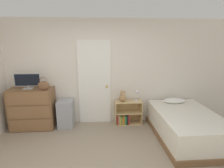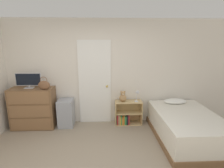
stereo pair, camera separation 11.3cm
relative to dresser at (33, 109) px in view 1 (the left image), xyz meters
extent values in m
cube|color=silver|center=(1.40, 0.27, 0.79)|extent=(10.00, 0.06, 2.55)
cube|color=white|center=(1.46, 0.22, 0.55)|extent=(0.79, 0.04, 2.06)
sphere|color=gold|center=(1.75, 0.18, 0.46)|extent=(0.06, 0.06, 0.06)
cube|color=brown|center=(0.00, 0.00, 0.00)|extent=(0.99, 0.44, 0.97)
cube|color=#89613E|center=(0.00, -0.22, -0.32)|extent=(0.91, 0.01, 0.29)
cube|color=#89613E|center=(0.00, -0.22, 0.00)|extent=(0.91, 0.01, 0.29)
cube|color=#89613E|center=(0.00, -0.22, 0.32)|extent=(0.91, 0.01, 0.29)
cube|color=#B7B7BC|center=(-0.05, 0.02, 0.49)|extent=(0.20, 0.16, 0.01)
cylinder|color=#B7B7BC|center=(-0.05, 0.02, 0.52)|extent=(0.04, 0.04, 0.04)
cube|color=#B7B7BC|center=(-0.05, 0.02, 0.69)|extent=(0.58, 0.02, 0.30)
cube|color=black|center=(-0.05, 0.01, 0.69)|extent=(0.55, 0.01, 0.27)
ellipsoid|color=brown|center=(0.34, -0.14, 0.59)|extent=(0.26, 0.10, 0.20)
torus|color=brown|center=(0.34, -0.14, 0.70)|extent=(0.15, 0.01, 0.15)
cube|color=#999EA8|center=(0.75, 0.03, -0.15)|extent=(0.35, 0.39, 0.66)
cube|color=tan|center=(1.96, 0.07, -0.19)|extent=(0.02, 0.30, 0.59)
cube|color=tan|center=(2.60, 0.07, -0.19)|extent=(0.02, 0.30, 0.59)
cube|color=tan|center=(2.28, 0.07, -0.48)|extent=(0.62, 0.30, 0.02)
cube|color=tan|center=(2.28, 0.07, -0.19)|extent=(0.62, 0.30, 0.02)
cube|color=tan|center=(2.28, 0.07, 0.10)|extent=(0.62, 0.30, 0.02)
cube|color=tan|center=(2.28, 0.22, -0.19)|extent=(0.66, 0.01, 0.59)
cube|color=red|center=(2.01, 0.06, -0.35)|extent=(0.02, 0.24, 0.24)
cube|color=tan|center=(2.04, 0.03, -0.35)|extent=(0.04, 0.19, 0.24)
cube|color=gold|center=(2.08, 0.04, -0.36)|extent=(0.02, 0.21, 0.21)
cube|color=#338C4C|center=(2.10, 0.02, -0.34)|extent=(0.02, 0.17, 0.25)
cube|color=orange|center=(2.13, 0.02, -0.37)|extent=(0.03, 0.17, 0.20)
cube|color=orange|center=(2.16, 0.04, -0.34)|extent=(0.02, 0.21, 0.25)
cube|color=#338C4C|center=(2.20, 0.06, -0.36)|extent=(0.04, 0.25, 0.21)
cube|color=black|center=(2.25, 0.03, -0.35)|extent=(0.04, 0.19, 0.23)
cube|color=red|center=(2.28, 0.05, -0.35)|extent=(0.02, 0.23, 0.24)
sphere|color=tan|center=(2.14, 0.07, 0.19)|extent=(0.18, 0.18, 0.18)
sphere|color=tan|center=(2.14, 0.07, 0.31)|extent=(0.11, 0.11, 0.11)
sphere|color=silver|center=(2.14, 0.03, 0.30)|extent=(0.04, 0.04, 0.04)
sphere|color=tan|center=(2.10, 0.07, 0.35)|extent=(0.05, 0.05, 0.05)
sphere|color=tan|center=(2.18, 0.07, 0.35)|extent=(0.05, 0.05, 0.05)
cylinder|color=silver|center=(2.47, 0.04, 0.11)|extent=(0.10, 0.10, 0.01)
cylinder|color=silver|center=(2.47, 0.04, 0.22)|extent=(0.01, 0.01, 0.20)
sphere|color=silver|center=(2.49, 0.03, 0.34)|extent=(0.09, 0.09, 0.09)
cube|color=brown|center=(3.40, -0.69, -0.43)|extent=(1.23, 1.83, 0.12)
cube|color=silver|center=(3.40, -0.69, -0.14)|extent=(1.20, 1.78, 0.44)
ellipsoid|color=white|center=(3.40, -0.03, 0.13)|extent=(0.55, 0.28, 0.12)
camera|label=1|loc=(1.57, -3.97, 1.52)|focal=28.00mm
camera|label=2|loc=(1.69, -3.98, 1.52)|focal=28.00mm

